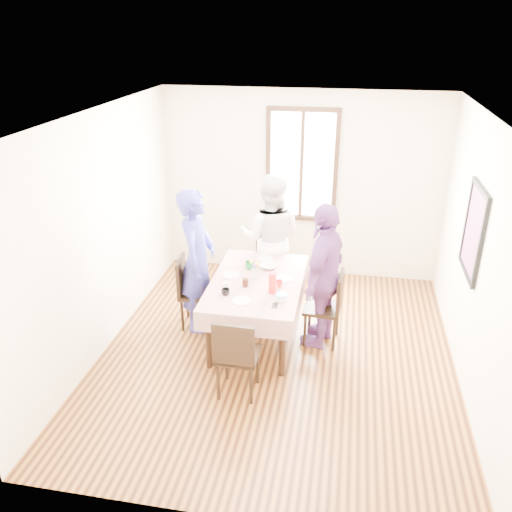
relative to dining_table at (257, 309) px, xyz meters
name	(u,v)px	position (x,y,z in m)	size (l,w,h in m)	color
ground	(277,353)	(0.29, -0.31, -0.38)	(4.50, 4.50, 0.00)	black
back_wall	(301,186)	(0.29, 1.94, 0.98)	(4.00, 4.00, 0.00)	#F2E5C4
right_wall	(478,261)	(2.29, -0.31, 0.98)	(4.50, 4.50, 0.00)	#F2E5C4
window_frame	(302,166)	(0.29, 1.92, 1.27)	(1.02, 0.06, 1.62)	black
window_pane	(302,165)	(0.29, 1.93, 1.27)	(0.90, 0.02, 1.50)	white
art_poster	(474,231)	(2.27, -0.01, 1.18)	(0.04, 0.76, 0.96)	red
dining_table	(257,309)	(0.00, 0.00, 0.00)	(0.93, 1.52, 0.75)	black
tablecloth	(257,281)	(0.00, 0.00, 0.38)	(1.05, 1.64, 0.01)	#5B090C
chair_left	(197,292)	(-0.78, 0.14, 0.08)	(0.42, 0.42, 0.91)	black
chair_right	(322,308)	(0.78, 0.05, 0.08)	(0.42, 0.42, 0.91)	black
chair_far	(271,266)	(0.00, 1.05, 0.08)	(0.42, 0.42, 0.91)	black
chair_near	(238,354)	(0.00, -1.05, 0.08)	(0.42, 0.42, 0.91)	black
person_left	(197,261)	(-0.75, 0.14, 0.52)	(0.65, 0.43, 1.78)	#33338F
person_far	(271,238)	(0.00, 1.03, 0.50)	(0.85, 0.66, 1.75)	white
person_right	(323,276)	(0.75, 0.05, 0.50)	(1.02, 0.43, 1.75)	#693777
mug_black	(226,292)	(-0.28, -0.40, 0.42)	(0.09, 0.09, 0.07)	black
mug_flag	(279,284)	(0.28, -0.10, 0.43)	(0.08, 0.08, 0.08)	red
mug_green	(250,265)	(-0.14, 0.30, 0.43)	(0.12, 0.12, 0.09)	#0C7226
serving_bowl	(268,266)	(0.08, 0.36, 0.41)	(0.21, 0.21, 0.05)	white
juice_carton	(272,283)	(0.22, -0.26, 0.51)	(0.08, 0.08, 0.24)	red
butter_tub	(281,298)	(0.34, -0.40, 0.42)	(0.12, 0.12, 0.06)	white
jam_jar	(245,283)	(-0.10, -0.16, 0.44)	(0.07, 0.07, 0.10)	black
drinking_glass	(227,286)	(-0.29, -0.27, 0.43)	(0.06, 0.06, 0.09)	silver
smartphone	(275,305)	(0.29, -0.54, 0.39)	(0.06, 0.12, 0.01)	black
flower_vase	(254,274)	(-0.04, 0.04, 0.45)	(0.06, 0.06, 0.13)	silver
plate_left	(231,275)	(-0.32, 0.08, 0.39)	(0.20, 0.20, 0.01)	white
plate_right	(284,279)	(0.31, 0.10, 0.39)	(0.20, 0.20, 0.01)	white
plate_far	(265,259)	(0.00, 0.61, 0.39)	(0.20, 0.20, 0.01)	white
plate_near	(241,301)	(-0.08, -0.51, 0.39)	(0.20, 0.20, 0.01)	white
butter_lid	(281,295)	(0.34, -0.40, 0.45)	(0.12, 0.12, 0.01)	blue
flower_bunch	(254,265)	(-0.04, 0.04, 0.57)	(0.09, 0.09, 0.10)	yellow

